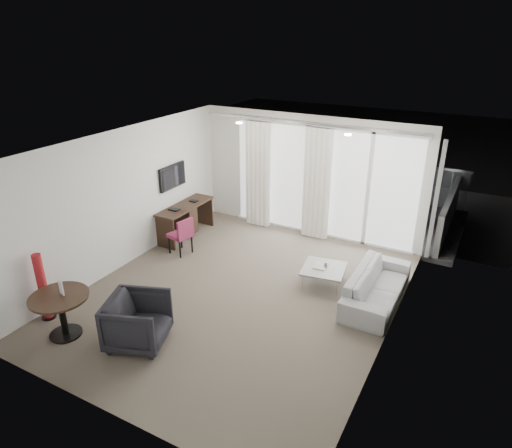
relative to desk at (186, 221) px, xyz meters
The scene contains 28 objects.
floor 2.74m from the desk, 34.34° to the right, with size 5.00×6.00×0.00m, color brown.
ceiling 3.52m from the desk, 34.34° to the right, with size 5.00×6.00×0.00m, color white.
wall_left 1.82m from the desk, 99.50° to the right, with size 0.00×6.00×2.60m, color silver.
wall_right 5.07m from the desk, 17.91° to the right, with size 0.00×6.00×2.60m, color silver.
wall_front 5.15m from the desk, 63.67° to the right, with size 5.00×0.00×2.60m, color silver.
window_panel 3.05m from the desk, 29.73° to the left, with size 4.00×0.02×2.38m, color white, non-canonical shape.
window_frame 3.04m from the desk, 29.47° to the left, with size 4.10×0.06×2.44m, color white, non-canonical shape.
curtain_left 1.89m from the desk, 49.65° to the left, with size 0.60×0.20×2.38m, color white, non-canonical shape.
curtain_right 2.93m from the desk, 27.31° to the left, with size 0.60×0.20×2.38m, color white, non-canonical shape.
curtain_track 3.33m from the desk, 29.85° to the left, with size 4.80×0.04×0.04m, color #B2B2B7, non-canonical shape.
downlight_a 2.61m from the desk, ahead, with size 0.12×0.12×0.02m, color #FFE0B2.
downlight_b 4.11m from the desk, ahead, with size 0.12×0.12×0.02m, color #FFE0B2.
desk is the anchor object (origin of this frame).
tv 1.02m from the desk, 158.67° to the right, with size 0.05×0.80×0.50m, color black, non-canonical shape.
desk_chair 0.84m from the desk, 61.46° to the right, with size 0.43×0.40×0.78m, color maroon, non-canonical shape.
round_table 3.76m from the desk, 82.24° to the right, with size 0.85×0.85×0.68m, color #2F1F14, non-canonical shape.
menu_card 3.72m from the desk, 81.98° to the right, with size 0.13×0.02×0.23m, color white, non-canonical shape.
red_lamp 3.56m from the desk, 91.45° to the right, with size 0.22×0.22×1.12m, color maroon.
tub_armchair 3.71m from the desk, 64.19° to the right, with size 0.80×0.83×0.75m, color black.
coffee_table 3.43m from the desk, ahead, with size 0.73×0.73×0.33m, color gray, non-canonical shape.
remote 3.41m from the desk, ahead, with size 0.05×0.15×0.02m, color black, non-canonical shape.
magazine 3.35m from the desk, ahead, with size 0.23×0.30×0.02m, color gray, non-canonical shape.
sofa 4.39m from the desk, ahead, with size 1.91×0.75×0.56m, color #99999A.
terrace_slab 3.93m from the desk, 49.40° to the left, with size 5.60×3.00×0.12m, color #4D4D50.
rattan_chair_a 4.18m from the desk, 49.62° to the left, with size 0.59×0.59×0.87m, color brown, non-canonical shape.
rattan_chair_b 5.02m from the desk, 31.95° to the left, with size 0.60×0.60×0.87m, color brown, non-canonical shape.
rattan_table 4.15m from the desk, 32.41° to the left, with size 0.49×0.49×0.49m, color brown, non-canonical shape.
balustrade 5.10m from the desk, 60.07° to the left, with size 5.50×0.06×1.05m, color #B2B2B7, non-canonical shape.
Camera 1 is at (3.44, -5.77, 4.27)m, focal length 32.00 mm.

